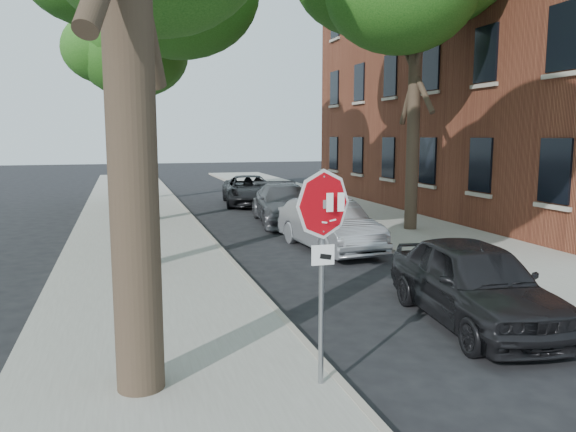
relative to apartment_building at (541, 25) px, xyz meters
name	(u,v)px	position (x,y,z in m)	size (l,w,h in m)	color
ground	(373,385)	(-14.00, -14.00, -7.65)	(120.00, 120.00, 0.00)	black
sidewalk_left	(138,233)	(-16.50, -2.00, -7.59)	(4.00, 55.00, 0.12)	gray
sidewalk_right	(383,222)	(-8.00, -2.00, -7.59)	(4.00, 55.00, 0.12)	gray
curb_left	(203,230)	(-14.45, -2.00, -7.59)	(0.12, 55.00, 0.13)	#9E9384
curb_right	(329,224)	(-10.05, -2.00, -7.59)	(0.12, 55.00, 0.13)	#9E9384
apartment_building	(541,25)	(0.00, 0.00, 0.00)	(12.20, 20.20, 15.30)	brown
stop_sign	(323,236)	(-14.70, -14.03, -5.71)	(0.76, 0.34, 2.61)	gray
tree_far	(121,44)	(-16.72, 7.11, -0.44)	(5.29, 4.91, 9.33)	black
tree_right	(415,2)	(-8.02, -3.89, -0.44)	(5.29, 4.91, 9.33)	black
car_a	(474,282)	(-11.40, -12.32, -6.95)	(1.66, 4.13, 1.41)	black
car_b	(329,225)	(-11.54, -5.93, -6.96)	(1.47, 4.20, 1.38)	gray
car_c	(284,204)	(-11.40, -1.05, -6.96)	(1.95, 4.79, 1.39)	#46464A
car_d	(249,190)	(-11.40, 4.71, -6.99)	(2.19, 4.76, 1.32)	black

